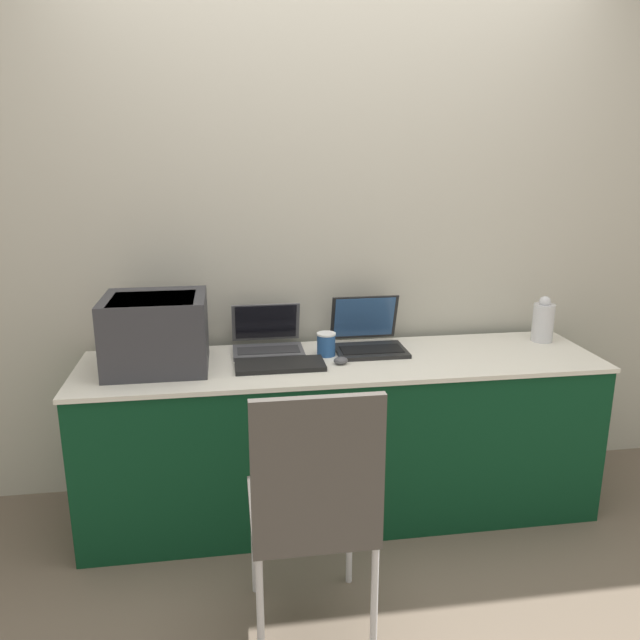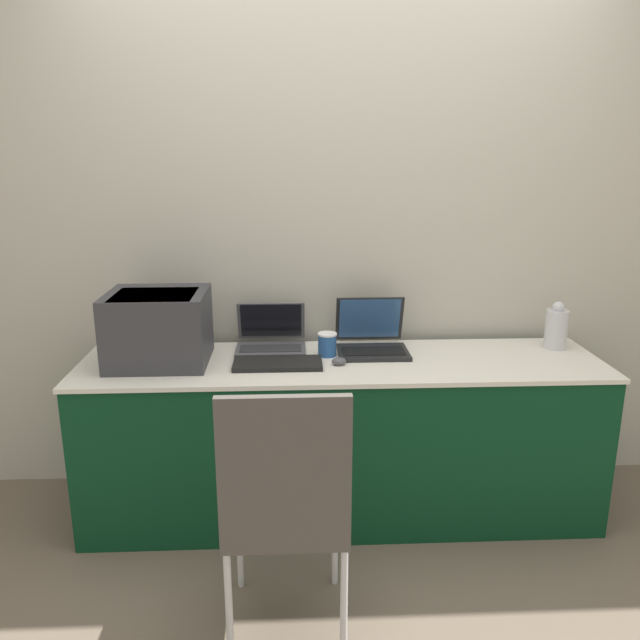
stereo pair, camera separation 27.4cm
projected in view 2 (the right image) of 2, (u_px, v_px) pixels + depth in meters
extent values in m
plane|color=#6B5B4C|center=(346.00, 546.00, 2.69)|extent=(14.00, 14.00, 0.00)
cube|color=#B7B2A3|center=(337.00, 225.00, 2.98)|extent=(8.00, 0.05, 2.60)
cube|color=#0C381E|center=(341.00, 439.00, 2.87)|extent=(2.29, 0.57, 0.73)
cube|color=silver|center=(342.00, 363.00, 2.77)|extent=(2.31, 0.59, 0.02)
cube|color=#333338|center=(159.00, 328.00, 2.71)|extent=(0.42, 0.38, 0.31)
cube|color=black|center=(155.00, 301.00, 2.64)|extent=(0.34, 0.29, 0.06)
cube|color=#4C4C51|center=(271.00, 350.00, 2.89)|extent=(0.32, 0.20, 0.02)
cube|color=#2D2D30|center=(271.00, 348.00, 2.87)|extent=(0.28, 0.11, 0.00)
cube|color=#4C4C51|center=(271.00, 321.00, 2.99)|extent=(0.32, 0.07, 0.19)
cube|color=black|center=(271.00, 321.00, 2.98)|extent=(0.29, 0.06, 0.17)
cube|color=black|center=(373.00, 352.00, 2.85)|extent=(0.32, 0.23, 0.02)
cube|color=black|center=(373.00, 351.00, 2.83)|extent=(0.28, 0.13, 0.00)
cube|color=black|center=(369.00, 319.00, 2.97)|extent=(0.32, 0.08, 0.22)
cube|color=#2D5184|center=(370.00, 319.00, 2.96)|extent=(0.29, 0.07, 0.20)
cube|color=black|center=(278.00, 364.00, 2.70)|extent=(0.38, 0.17, 0.02)
cylinder|color=#285699|center=(327.00, 345.00, 2.82)|extent=(0.08, 0.08, 0.10)
cylinder|color=white|center=(327.00, 334.00, 2.81)|extent=(0.09, 0.09, 0.01)
ellipsoid|color=#4C4C51|center=(339.00, 361.00, 2.70)|extent=(0.06, 0.05, 0.03)
cylinder|color=silver|center=(556.00, 329.00, 2.92)|extent=(0.10, 0.10, 0.18)
sphere|color=silver|center=(558.00, 308.00, 2.89)|extent=(0.06, 0.06, 0.06)
cube|color=#4C4742|center=(286.00, 508.00, 2.13)|extent=(0.40, 0.45, 0.04)
cube|color=#4C4742|center=(284.00, 470.00, 1.86)|extent=(0.40, 0.03, 0.48)
cylinder|color=silver|center=(239.00, 536.00, 2.38)|extent=(0.02, 0.02, 0.44)
cylinder|color=silver|center=(335.00, 533.00, 2.40)|extent=(0.02, 0.02, 0.44)
cylinder|color=silver|center=(229.00, 613.00, 1.99)|extent=(0.02, 0.02, 0.44)
cylinder|color=silver|center=(344.00, 609.00, 2.00)|extent=(0.02, 0.02, 0.44)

